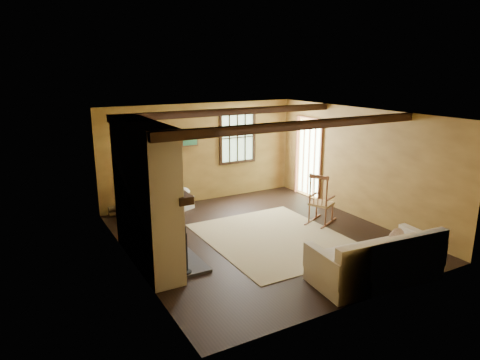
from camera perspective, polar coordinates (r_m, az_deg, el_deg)
ground at (r=8.48m, az=2.71°, el=-7.54°), size 5.50×5.50×0.00m
room_envelope at (r=8.33m, az=3.20°, el=3.80°), size 5.02×5.52×2.44m
fireplace at (r=7.23m, az=-12.34°, el=-2.58°), size 1.02×2.30×2.40m
rug at (r=8.42m, az=4.61°, el=-7.71°), size 2.50×3.00×0.01m
rocking_chair at (r=9.20m, az=10.70°, el=-2.92°), size 0.89×0.72×1.09m
sofa at (r=7.05m, az=17.85°, el=-10.49°), size 2.12×1.09×0.83m
firewood_pile at (r=9.97m, az=-15.28°, el=-3.85°), size 0.66×0.12×0.24m
laundry_basket at (r=10.09m, az=-7.85°, el=-3.05°), size 0.60×0.54×0.30m
basket_pillow at (r=10.02m, az=-7.90°, el=-1.63°), size 0.55×0.50×0.22m
armchair at (r=9.63m, az=-12.26°, el=-2.47°), size 1.17×1.16×0.83m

